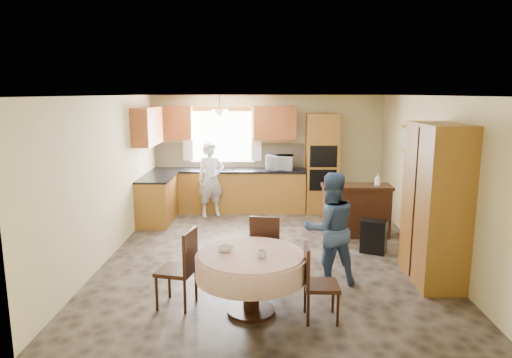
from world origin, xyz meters
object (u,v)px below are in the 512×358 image
object	(u,v)px
cupboard	(436,204)
dining_table	(251,266)
oven_tower	(321,163)
sideboard	(356,212)
chair_left	(182,265)
chair_right	(315,279)
person_dining	(330,229)
chair_back	(266,246)
person_sink	(211,179)

from	to	relation	value
cupboard	dining_table	size ratio (longest dim) A/B	1.68
oven_tower	sideboard	size ratio (longest dim) A/B	1.73
cupboard	chair_left	size ratio (longest dim) A/B	2.24
chair_right	chair_left	bearing A→B (deg)	78.29
person_dining	chair_right	bearing A→B (deg)	61.20
chair_back	person_sink	world-z (taller)	person_sink
chair_right	chair_back	bearing A→B (deg)	28.33
oven_tower	cupboard	xyz separation A→B (m)	(1.07, -3.70, 0.02)
sideboard	person_sink	distance (m)	3.07
oven_tower	person_dining	bearing A→B (deg)	-95.24
cupboard	chair_right	world-z (taller)	cupboard
dining_table	chair_left	distance (m)	0.84
oven_tower	cupboard	distance (m)	3.85
dining_table	sideboard	bearing A→B (deg)	58.95
sideboard	dining_table	size ratio (longest dim) A/B	0.95
cupboard	dining_table	bearing A→B (deg)	-157.93
chair_back	person_sink	xyz separation A→B (m)	(-1.13, 3.46, 0.24)
dining_table	chair_back	world-z (taller)	chair_back
person_sink	cupboard	bearing A→B (deg)	-64.43
cupboard	person_sink	distance (m)	4.75
oven_tower	chair_back	xyz separation A→B (m)	(-1.21, -3.85, -0.53)
oven_tower	person_dining	xyz separation A→B (m)	(-0.35, -3.82, -0.30)
dining_table	oven_tower	bearing A→B (deg)	73.63
cupboard	chair_left	xyz separation A→B (m)	(-3.27, -0.85, -0.55)
sideboard	chair_left	bearing A→B (deg)	-132.07
dining_table	chair_back	distance (m)	0.85
oven_tower	chair_back	distance (m)	4.07
cupboard	chair_back	distance (m)	2.35
chair_left	person_sink	distance (m)	4.17
sideboard	dining_table	xyz separation A→B (m)	(-1.80, -2.98, 0.13)
person_dining	chair_left	bearing A→B (deg)	9.08
sideboard	person_dining	bearing A→B (deg)	-109.41
dining_table	chair_back	xyz separation A→B (m)	(0.17, 0.83, -0.04)
oven_tower	chair_right	distance (m)	4.92
oven_tower	sideboard	bearing A→B (deg)	-76.17
chair_back	person_sink	bearing A→B (deg)	-63.64
sideboard	chair_back	xyz separation A→B (m)	(-1.63, -2.15, 0.09)
chair_left	sideboard	bearing A→B (deg)	150.09
sideboard	person_sink	world-z (taller)	person_sink
oven_tower	chair_left	xyz separation A→B (m)	(-2.20, -4.55, -0.53)
person_dining	dining_table	bearing A→B (deg)	27.82
cupboard	person_dining	bearing A→B (deg)	-175.07
cupboard	person_sink	xyz separation A→B (m)	(-3.40, 3.31, -0.31)
oven_tower	cupboard	bearing A→B (deg)	-73.85
cupboard	person_sink	bearing A→B (deg)	135.83
chair_left	person_sink	xyz separation A→B (m)	(-0.13, 4.16, 0.24)
chair_back	dining_table	bearing A→B (deg)	86.71
chair_back	person_sink	size ratio (longest dim) A/B	0.62
chair_right	person_dining	bearing A→B (deg)	-17.28
person_sink	oven_tower	bearing A→B (deg)	-10.77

